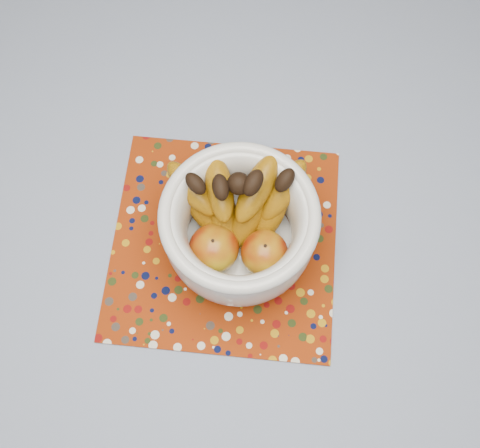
{
  "coord_description": "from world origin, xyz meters",
  "views": [
    {
      "loc": [
        0.06,
        -0.29,
        1.65
      ],
      "look_at": [
        0.01,
        0.01,
        0.85
      ],
      "focal_mm": 42.0,
      "sensor_mm": 36.0,
      "label": 1
    }
  ],
  "objects": [
    {
      "name": "fruit_bowl",
      "position": [
        0.01,
        0.01,
        0.85
      ],
      "size": [
        0.28,
        0.25,
        0.19
      ],
      "color": "silver",
      "rests_on": "placemat"
    },
    {
      "name": "tablecloth",
      "position": [
        0.0,
        0.0,
        0.76
      ],
      "size": [
        1.32,
        1.32,
        0.01
      ],
      "primitive_type": "cube",
      "color": "slate",
      "rests_on": "table"
    },
    {
      "name": "table",
      "position": [
        0.0,
        0.0,
        0.67
      ],
      "size": [
        1.2,
        1.2,
        0.75
      ],
      "color": "brown",
      "rests_on": "ground"
    },
    {
      "name": "placemat",
      "position": [
        -0.02,
        0.0,
        0.76
      ],
      "size": [
        0.39,
        0.39,
        0.0
      ],
      "primitive_type": "cube",
      "rotation": [
        0.0,
        0.0,
        0.07
      ],
      "color": "maroon",
      "rests_on": "tablecloth"
    }
  ]
}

